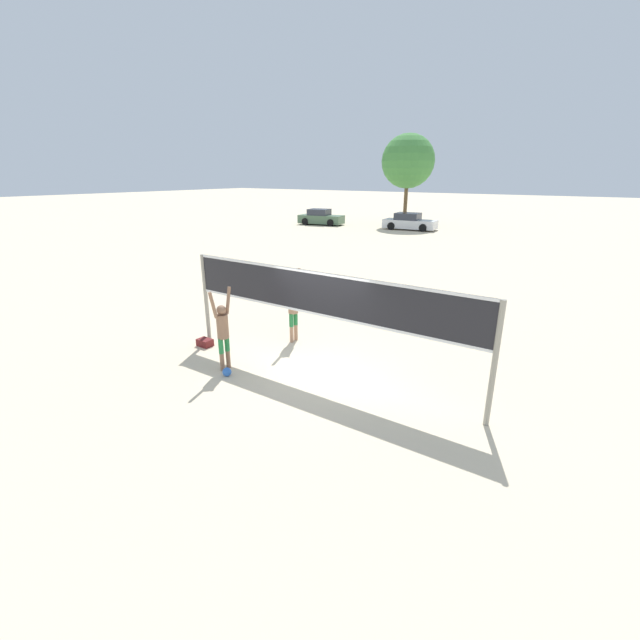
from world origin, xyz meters
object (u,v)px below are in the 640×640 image
object	(u,v)px
volleyball_net	(320,302)
gear_bag	(205,343)
player_spiker	(223,328)
volleyball	(227,372)
parked_car_mid	(321,218)
tree_left_cluster	(408,161)
parked_car_near	(409,222)
player_blocker	(293,305)

from	to	relation	value
volleyball_net	gear_bag	world-z (taller)	volleyball_net
player_spiker	gear_bag	distance (m)	1.99
volleyball	parked_car_mid	world-z (taller)	parked_car_mid
player_spiker	tree_left_cluster	distance (m)	32.87
volleyball	parked_car_near	bearing A→B (deg)	105.00
parked_car_mid	tree_left_cluster	xyz separation A→B (m)	(6.76, 3.88, 4.96)
volleyball	player_spiker	bearing A→B (deg)	140.49
player_spiker	tree_left_cluster	size ratio (longest dim) A/B	0.26
player_blocker	parked_car_mid	xyz separation A→B (m)	(-16.07, 24.94, -0.46)
gear_bag	parked_car_mid	size ratio (longest dim) A/B	0.09
volleyball_net	player_blocker	world-z (taller)	volleyball_net
volleyball_net	volleyball	bearing A→B (deg)	-142.86
tree_left_cluster	gear_bag	bearing A→B (deg)	-76.22
volleyball	gear_bag	distance (m)	2.13
volleyball_net	parked_car_near	xyz separation A→B (m)	(-9.49, 27.44, -1.19)
parked_car_near	tree_left_cluster	bearing A→B (deg)	114.98
player_spiker	volleyball	size ratio (longest dim) A/B	9.51
gear_bag	parked_car_near	size ratio (longest dim) A/B	0.09
volleyball_net	volleyball	size ratio (longest dim) A/B	36.65
parked_car_mid	tree_left_cluster	world-z (taller)	tree_left_cluster
player_spiker	gear_bag	size ratio (longest dim) A/B	4.95
player_blocker	volleyball	world-z (taller)	player_blocker
gear_bag	tree_left_cluster	world-z (taller)	tree_left_cluster
volleyball_net	player_spiker	xyz separation A→B (m)	(-2.08, -1.09, -0.75)
volleyball_net	volleyball	distance (m)	2.80
volleyball_net	parked_car_mid	bearing A→B (deg)	124.26
tree_left_cluster	player_spiker	bearing A→B (deg)	-73.83
volleyball	tree_left_cluster	distance (m)	33.34
volleyball	tree_left_cluster	xyz separation A→B (m)	(-9.38, 31.52, 5.50)
gear_bag	parked_car_mid	distance (m)	30.22
volleyball	parked_car_mid	xyz separation A→B (m)	(-16.14, 27.64, 0.53)
player_spiker	volleyball	distance (m)	1.04
volleyball_net	gear_bag	distance (m)	4.06
volleyball	parked_car_near	xyz separation A→B (m)	(-7.71, 28.79, 0.52)
parked_car_mid	tree_left_cluster	distance (m)	9.24
volleyball_net	player_spiker	world-z (taller)	volleyball_net
gear_bag	player_spiker	bearing A→B (deg)	-24.83
gear_bag	parked_car_mid	world-z (taller)	parked_car_mid
player_spiker	parked_car_mid	world-z (taller)	player_spiker
tree_left_cluster	volleyball_net	bearing A→B (deg)	-69.72
volleyball	parked_car_mid	size ratio (longest dim) A/B	0.05
volleyball_net	tree_left_cluster	world-z (taller)	tree_left_cluster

